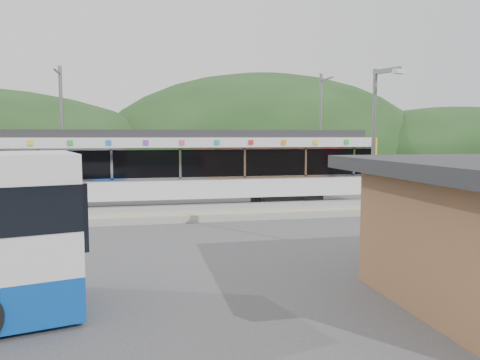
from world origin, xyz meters
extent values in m
plane|color=#4C4C4F|center=(0.00, 0.00, 0.00)|extent=(120.00, 120.00, 0.00)
ellipsoid|color=#1E3D19|center=(16.00, 54.00, 0.00)|extent=(52.00, 39.00, 26.00)
ellipsoid|color=#1E3D19|center=(45.00, 48.00, 0.00)|extent=(44.00, 33.00, 16.00)
cube|color=#9E9E99|center=(0.00, 3.30, 0.15)|extent=(26.00, 3.20, 0.30)
cube|color=yellow|center=(0.00, 2.00, 0.30)|extent=(26.00, 0.10, 0.01)
cube|color=black|center=(-7.86, 6.00, 0.30)|extent=(3.20, 2.20, 0.56)
cube|color=black|center=(4.14, 6.00, 0.30)|extent=(3.20, 2.20, 0.56)
cube|color=silver|center=(-1.86, 6.00, 1.04)|extent=(20.00, 2.90, 0.92)
cube|color=black|center=(-1.86, 6.00, 2.23)|extent=(20.00, 2.96, 1.45)
cube|color=silver|center=(-1.86, 4.50, 1.55)|extent=(20.00, 0.05, 0.10)
cube|color=silver|center=(-1.86, 4.50, 2.90)|extent=(20.00, 0.05, 0.10)
cube|color=silver|center=(-1.86, 6.00, 3.17)|extent=(20.00, 2.90, 0.45)
cube|color=#2D2D30|center=(-1.86, 6.00, 3.58)|extent=(19.40, 2.50, 0.36)
cube|color=yellow|center=(8.26, 6.00, 1.90)|extent=(0.24, 2.92, 3.00)
cube|color=silver|center=(-7.36, 4.50, 2.23)|extent=(0.10, 0.05, 1.35)
cube|color=silver|center=(-4.36, 4.50, 2.23)|extent=(0.10, 0.05, 1.35)
cube|color=silver|center=(-1.36, 4.50, 2.23)|extent=(0.10, 0.05, 1.35)
cube|color=silver|center=(1.64, 4.50, 2.23)|extent=(0.10, 0.05, 1.35)
cube|color=silver|center=(4.64, 4.50, 2.23)|extent=(0.10, 0.05, 1.35)
cube|color=silver|center=(7.14, 4.50, 2.23)|extent=(0.10, 0.05, 1.35)
cube|color=yellow|center=(-7.66, 4.51, 3.18)|extent=(0.22, 0.04, 0.22)
cube|color=green|center=(-6.06, 4.51, 3.18)|extent=(0.22, 0.04, 0.22)
cube|color=blue|center=(-4.46, 4.51, 3.18)|extent=(0.22, 0.04, 0.22)
cube|color=purple|center=(-2.86, 4.51, 3.18)|extent=(0.22, 0.04, 0.22)
cube|color=#E54C8C|center=(-1.26, 4.51, 3.18)|extent=(0.22, 0.04, 0.22)
cube|color=#19A5A5|center=(0.34, 4.51, 3.18)|extent=(0.22, 0.04, 0.22)
cube|color=red|center=(1.94, 4.51, 3.18)|extent=(0.22, 0.04, 0.22)
cube|color=orange|center=(3.54, 4.51, 3.18)|extent=(0.22, 0.04, 0.22)
cube|color=yellow|center=(5.14, 4.51, 3.18)|extent=(0.22, 0.04, 0.22)
cube|color=green|center=(6.74, 4.51, 3.18)|extent=(0.22, 0.04, 0.22)
cylinder|color=slate|center=(-7.00, 8.60, 3.50)|extent=(0.18, 0.18, 7.00)
cube|color=slate|center=(-7.00, 7.80, 6.60)|extent=(0.08, 1.80, 0.08)
cylinder|color=slate|center=(7.00, 8.60, 3.50)|extent=(0.18, 0.18, 7.00)
cube|color=slate|center=(7.00, 7.80, 6.60)|extent=(0.08, 1.80, 0.08)
cylinder|color=slate|center=(3.40, -4.44, 2.68)|extent=(0.12, 0.12, 5.35)
cube|color=slate|center=(3.40, -4.84, 5.26)|extent=(0.43, 0.88, 0.12)
cube|color=silver|center=(3.40, -5.24, 5.19)|extent=(0.39, 0.29, 0.12)
camera|label=1|loc=(-3.16, -16.72, 3.47)|focal=35.00mm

